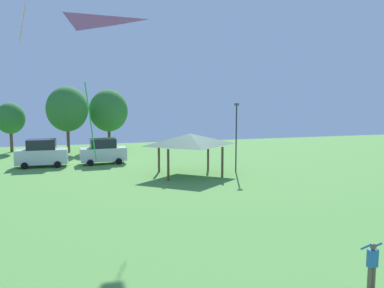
{
  "coord_description": "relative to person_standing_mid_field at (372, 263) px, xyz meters",
  "views": [
    {
      "loc": [
        -5.28,
        2.2,
        6.99
      ],
      "look_at": [
        -1.58,
        15.08,
        5.33
      ],
      "focal_mm": 38.0,
      "sensor_mm": 36.0,
      "label": 1
    }
  ],
  "objects": [
    {
      "name": "person_standing_mid_field",
      "position": [
        0.0,
        0.0,
        0.0
      ],
      "size": [
        0.52,
        0.51,
        1.77
      ],
      "rotation": [
        0.0,
        0.0,
        0.55
      ],
      "color": "brown",
      "rests_on": "ground"
    },
    {
      "name": "kite_flying_3",
      "position": [
        -13.61,
        22.43,
        11.37
      ],
      "size": [
        0.62,
        2.95,
        2.94
      ],
      "color": "orange"
    },
    {
      "name": "kite_flying_4",
      "position": [
        -10.31,
        4.84,
        7.77
      ],
      "size": [
        3.76,
        3.99,
        4.8
      ],
      "color": "purple"
    },
    {
      "name": "parked_car_leftmost",
      "position": [
        -13.23,
        29.47,
        0.29
      ],
      "size": [
        4.8,
        2.21,
        2.67
      ],
      "rotation": [
        0.0,
        0.0,
        -0.03
      ],
      "color": "silver",
      "rests_on": "ground"
    },
    {
      "name": "parked_car_second_from_left",
      "position": [
        -7.44,
        29.61,
        0.24
      ],
      "size": [
        4.57,
        2.24,
        2.54
      ],
      "rotation": [
        0.0,
        0.0,
        0.06
      ],
      "color": "silver",
      "rests_on": "ground"
    },
    {
      "name": "park_pavilion",
      "position": [
        -0.62,
        21.91,
        2.07
      ],
      "size": [
        6.01,
        4.92,
        3.6
      ],
      "color": "brown",
      "rests_on": "ground"
    },
    {
      "name": "light_post_2",
      "position": [
        3.71,
        21.94,
        2.49
      ],
      "size": [
        0.36,
        0.2,
        6.18
      ],
      "color": "#2D2D33",
      "rests_on": "ground"
    },
    {
      "name": "treeline_tree_1",
      "position": [
        -17.52,
        41.2,
        3.06
      ],
      "size": [
        3.42,
        3.42,
        5.96
      ],
      "color": "brown",
      "rests_on": "ground"
    },
    {
      "name": "treeline_tree_2",
      "position": [
        -10.92,
        38.73,
        4.18
      ],
      "size": [
        4.84,
        4.84,
        7.86
      ],
      "color": "brown",
      "rests_on": "ground"
    },
    {
      "name": "treeline_tree_3",
      "position": [
        -5.96,
        40.74,
        3.86
      ],
      "size": [
        4.81,
        4.81,
        7.52
      ],
      "color": "brown",
      "rests_on": "ground"
    }
  ]
}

